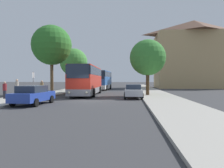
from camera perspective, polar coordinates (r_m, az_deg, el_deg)
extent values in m
plane|color=#38383A|center=(20.40, -5.97, -4.36)|extent=(300.00, 300.00, 0.00)
cube|color=#A39E93|center=(22.73, -23.63, -3.69)|extent=(4.00, 120.00, 0.15)
cube|color=#A39E93|center=(20.33, 13.88, -4.20)|extent=(4.00, 120.00, 0.15)
cube|color=tan|center=(54.27, 20.60, 5.60)|extent=(17.17, 10.77, 12.43)
pyramid|color=brown|center=(55.43, 20.66, 13.69)|extent=(17.17, 10.77, 3.23)
cube|color=gray|center=(27.86, -6.53, -1.59)|extent=(2.94, 11.77, 0.70)
cube|color=red|center=(27.83, -6.53, 0.70)|extent=(2.94, 11.77, 1.53)
cube|color=#232D3D|center=(27.85, -6.54, 3.25)|extent=(2.95, 11.54, 0.95)
cube|color=red|center=(27.87, -6.54, 4.35)|extent=(2.88, 11.53, 0.12)
cube|color=#232D3D|center=(22.07, -8.95, 3.39)|extent=(2.28, 0.14, 1.45)
sphere|color=#F4EAC1|center=(22.26, -11.18, -2.21)|extent=(0.24, 0.24, 0.24)
sphere|color=#F4EAC1|center=(21.91, -6.66, -2.25)|extent=(0.24, 0.24, 0.24)
cylinder|color=black|center=(24.68, -10.72, -2.25)|extent=(0.33, 1.01, 1.00)
cylinder|color=black|center=(24.22, -4.87, -2.30)|extent=(0.33, 1.01, 1.00)
cylinder|color=black|center=(31.54, -7.80, -1.50)|extent=(0.33, 1.01, 1.00)
cylinder|color=black|center=(31.18, -3.21, -1.52)|extent=(0.33, 1.01, 1.00)
cube|color=silver|center=(42.06, -2.59, -0.65)|extent=(2.78, 10.10, 0.70)
cube|color=#285BA8|center=(42.04, -2.59, 0.86)|extent=(2.78, 10.10, 1.51)
cube|color=#232D3D|center=(42.05, -2.59, 2.54)|extent=(2.80, 9.90, 0.95)
cube|color=#285BA8|center=(42.07, -2.59, 3.27)|extent=(2.73, 9.89, 0.12)
cube|color=#232D3D|center=(37.07, -3.77, 2.49)|extent=(2.25, 0.12, 1.45)
sphere|color=#F4EAC1|center=(37.22, -5.10, -0.84)|extent=(0.24, 0.24, 0.24)
sphere|color=#F4EAC1|center=(36.92, -2.43, -0.85)|extent=(0.24, 0.24, 0.24)
cylinder|color=black|center=(39.32, -5.06, -0.96)|extent=(0.33, 1.01, 1.00)
cylinder|color=black|center=(38.91, -1.44, -0.98)|extent=(0.33, 1.01, 1.00)
cylinder|color=black|center=(45.23, -3.58, -0.68)|extent=(0.33, 1.01, 1.00)
cylinder|color=black|center=(44.88, -0.43, -0.69)|extent=(0.33, 1.01, 1.00)
cube|color=#233D9E|center=(18.19, -19.84, -3.07)|extent=(2.03, 4.52, 0.67)
cube|color=#232D3D|center=(18.00, -20.12, -1.23)|extent=(1.70, 2.39, 0.51)
cylinder|color=black|center=(19.85, -20.31, -3.69)|extent=(0.23, 0.63, 0.62)
cylinder|color=black|center=(19.08, -15.53, -3.85)|extent=(0.23, 0.63, 0.62)
cylinder|color=black|center=(17.48, -24.54, -4.37)|extent=(0.23, 0.63, 0.62)
cylinder|color=black|center=(16.60, -19.27, -4.62)|extent=(0.23, 0.63, 0.62)
cube|color=#B7B7BC|center=(22.96, 5.59, -2.17)|extent=(1.75, 4.17, 0.64)
cube|color=#232D3D|center=(23.10, 5.58, -0.74)|extent=(1.53, 2.17, 0.50)
cylinder|color=black|center=(21.73, 7.95, -3.21)|extent=(0.20, 0.62, 0.62)
cylinder|color=black|center=(21.69, 3.40, -3.21)|extent=(0.20, 0.62, 0.62)
cylinder|color=black|center=(24.30, 7.54, -2.74)|extent=(0.20, 0.62, 0.62)
cylinder|color=black|center=(24.26, 3.47, -2.74)|extent=(0.20, 0.62, 0.62)
cylinder|color=gray|center=(25.18, -19.86, 0.00)|extent=(0.08, 0.08, 2.66)
cube|color=silver|center=(25.18, -19.88, 2.24)|extent=(0.03, 0.45, 0.60)
cylinder|color=#23232D|center=(25.66, -23.58, -1.99)|extent=(0.30, 0.30, 0.89)
cylinder|color=#B2A899|center=(25.63, -23.59, -0.17)|extent=(0.36, 0.36, 0.74)
sphere|color=tan|center=(25.62, -23.60, 0.92)|extent=(0.24, 0.24, 0.24)
cylinder|color=#23232D|center=(24.47, -17.85, -2.17)|extent=(0.30, 0.30, 0.82)
cylinder|color=olive|center=(24.44, -17.86, -0.40)|extent=(0.36, 0.36, 0.69)
sphere|color=tan|center=(24.43, -17.87, 0.67)|extent=(0.22, 0.22, 0.22)
cylinder|color=#23232D|center=(23.11, -26.21, -2.49)|extent=(0.30, 0.30, 0.78)
cylinder|color=maroon|center=(23.08, -26.23, -0.73)|extent=(0.36, 0.36, 0.65)
sphere|color=tan|center=(23.07, -26.24, 0.34)|extent=(0.21, 0.21, 0.21)
cylinder|color=#47331E|center=(40.17, -9.94, 0.78)|extent=(0.40, 0.40, 3.09)
sphere|color=#428938|center=(40.29, -9.96, 5.63)|extent=(4.97, 4.97, 4.97)
cylinder|color=brown|center=(28.88, -15.44, 1.80)|extent=(0.40, 0.40, 4.30)
sphere|color=#2D7028|center=(29.20, -15.48, 9.76)|extent=(5.06, 5.06, 5.06)
cylinder|color=#47331E|center=(26.14, 9.29, 0.28)|extent=(0.40, 0.40, 2.83)
sphere|color=#387F33|center=(26.27, 9.31, 6.85)|extent=(4.25, 4.25, 4.25)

